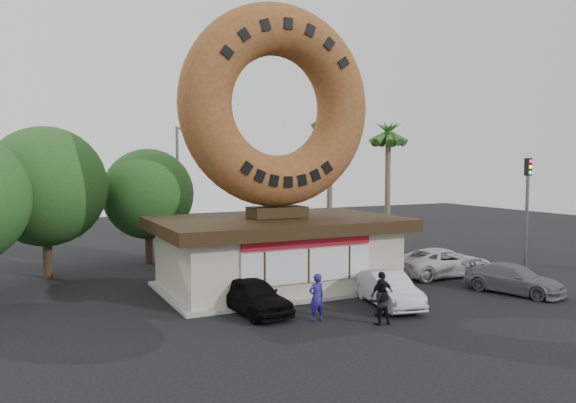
% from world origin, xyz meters
% --- Properties ---
extents(ground, '(90.00, 90.00, 0.00)m').
position_xyz_m(ground, '(0.00, 0.00, 0.00)').
color(ground, black).
rests_on(ground, ground).
extents(donut_shop, '(11.20, 7.20, 3.80)m').
position_xyz_m(donut_shop, '(0.00, 5.98, 1.77)').
color(donut_shop, beige).
rests_on(donut_shop, ground).
extents(giant_donut, '(9.24, 2.36, 9.24)m').
position_xyz_m(giant_donut, '(0.00, 6.00, 8.42)').
color(giant_donut, '#97552C').
rests_on(giant_donut, donut_shop).
extents(tree_west, '(6.00, 6.00, 7.65)m').
position_xyz_m(tree_west, '(-9.50, 13.00, 4.64)').
color(tree_west, '#473321').
rests_on(tree_west, ground).
extents(tree_mid, '(5.20, 5.20, 6.63)m').
position_xyz_m(tree_mid, '(-4.00, 15.00, 4.02)').
color(tree_mid, '#473321').
rests_on(tree_mid, ground).
extents(palm_near, '(2.60, 2.60, 9.75)m').
position_xyz_m(palm_near, '(7.50, 14.00, 8.41)').
color(palm_near, '#726651').
rests_on(palm_near, ground).
extents(palm_far, '(2.60, 2.60, 8.75)m').
position_xyz_m(palm_far, '(11.00, 12.50, 7.48)').
color(palm_far, '#726651').
rests_on(palm_far, ground).
extents(street_lamp, '(2.11, 0.20, 8.00)m').
position_xyz_m(street_lamp, '(-1.86, 16.00, 4.48)').
color(street_lamp, '#59595E').
rests_on(street_lamp, ground).
extents(traffic_signal, '(0.30, 0.38, 6.07)m').
position_xyz_m(traffic_signal, '(14.00, 3.99, 3.87)').
color(traffic_signal, '#59595E').
rests_on(traffic_signal, ground).
extents(person_left, '(0.68, 0.48, 1.77)m').
position_xyz_m(person_left, '(-1.04, 0.34, 0.89)').
color(person_left, navy).
rests_on(person_left, ground).
extents(person_center, '(0.90, 0.76, 1.64)m').
position_xyz_m(person_center, '(0.80, -1.04, 0.82)').
color(person_center, black).
rests_on(person_center, ground).
extents(person_right, '(1.05, 0.51, 1.73)m').
position_xyz_m(person_right, '(1.44, -0.29, 0.87)').
color(person_right, black).
rests_on(person_right, ground).
extents(car_black, '(2.16, 4.25, 1.39)m').
position_xyz_m(car_black, '(-2.73, 2.37, 0.69)').
color(car_black, black).
rests_on(car_black, ground).
extents(car_silver, '(2.27, 4.37, 1.37)m').
position_xyz_m(car_silver, '(2.66, 0.98, 0.69)').
color(car_silver, '#BBBBC0').
rests_on(car_silver, ground).
extents(car_grey, '(3.08, 4.72, 1.27)m').
position_xyz_m(car_grey, '(9.04, 0.32, 0.64)').
color(car_grey, slate).
rests_on(car_grey, ground).
extents(car_white, '(5.35, 2.77, 1.44)m').
position_xyz_m(car_white, '(8.78, 4.60, 0.72)').
color(car_white, '#BCBCBC').
rests_on(car_white, ground).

